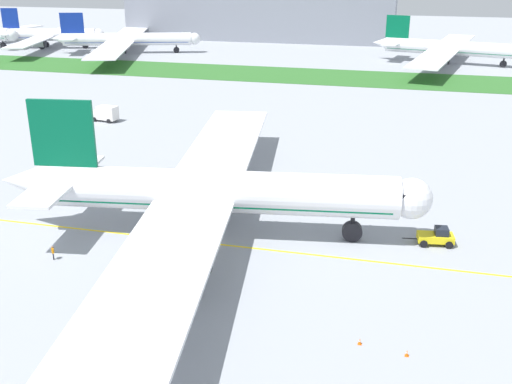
% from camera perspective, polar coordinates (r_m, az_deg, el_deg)
% --- Properties ---
extents(ground_plane, '(600.00, 600.00, 0.00)m').
position_cam_1_polar(ground_plane, '(74.66, -4.83, -4.66)').
color(ground_plane, '#9399A0').
rests_on(ground_plane, ground).
extents(apron_taxi_line, '(280.00, 0.36, 0.01)m').
position_cam_1_polar(apron_taxi_line, '(74.61, -4.84, -4.67)').
color(apron_taxi_line, yellow).
rests_on(apron_taxi_line, ground).
extents(grass_median_strip, '(320.00, 24.00, 0.10)m').
position_cam_1_polar(grass_median_strip, '(176.76, 6.60, 10.50)').
color(grass_median_strip, '#2D6628').
rests_on(grass_median_strip, ground).
extents(airliner_foreground, '(52.29, 84.00, 16.45)m').
position_cam_1_polar(airliner_foreground, '(74.55, -4.37, 0.00)').
color(airliner_foreground, white).
rests_on(airliner_foreground, ground).
extents(pushback_tug, '(6.08, 2.89, 2.19)m').
position_cam_1_polar(pushback_tug, '(76.61, 16.30, -3.96)').
color(pushback_tug, yellow).
rests_on(pushback_tug, ground).
extents(ground_crew_wingwalker_port, '(0.46, 0.50, 1.67)m').
position_cam_1_polar(ground_crew_wingwalker_port, '(73.66, -18.22, -5.22)').
color(ground_crew_wingwalker_port, black).
rests_on(ground_crew_wingwalker_port, ground).
extents(ground_crew_marshaller_front, '(0.57, 0.27, 1.62)m').
position_cam_1_polar(ground_crew_marshaller_front, '(62.25, -7.53, -9.38)').
color(ground_crew_marshaller_front, black).
rests_on(ground_crew_marshaller_front, ground).
extents(ground_crew_wingwalker_starboard, '(0.48, 0.46, 1.63)m').
position_cam_1_polar(ground_crew_wingwalker_starboard, '(60.56, -8.55, -10.38)').
color(ground_crew_wingwalker_starboard, black).
rests_on(ground_crew_wingwalker_starboard, ground).
extents(traffic_cone_near_nose, '(0.36, 0.36, 0.58)m').
position_cam_1_polar(traffic_cone_near_nose, '(56.50, 13.74, -14.23)').
color(traffic_cone_near_nose, '#F2590C').
rests_on(traffic_cone_near_nose, ground).
extents(traffic_cone_starboard_wing, '(0.36, 0.36, 0.58)m').
position_cam_1_polar(traffic_cone_starboard_wing, '(57.13, 9.55, -13.43)').
color(traffic_cone_starboard_wing, '#F2590C').
rests_on(traffic_cone_starboard_wing, ground).
extents(service_truck_baggage_loader, '(5.64, 3.36, 3.19)m').
position_cam_1_polar(service_truck_baggage_loader, '(131.54, -13.69, 7.07)').
color(service_truck_baggage_loader, white).
rests_on(service_truck_baggage_loader, ground).
extents(parked_airliner_far_centre, '(39.84, 63.33, 14.06)m').
position_cam_1_polar(parked_airliner_far_centre, '(241.61, -18.59, 13.57)').
color(parked_airliner_far_centre, white).
rests_on(parked_airliner_far_centre, ground).
extents(parked_airliner_far_right, '(49.40, 81.94, 13.56)m').
position_cam_1_polar(parked_airliner_far_right, '(222.99, -12.01, 13.59)').
color(parked_airliner_far_right, white).
rests_on(parked_airliner_far_right, ground).
extents(parked_airliner_far_outer, '(48.08, 78.38, 14.02)m').
position_cam_1_polar(parked_airliner_far_outer, '(205.71, 17.34, 12.54)').
color(parked_airliner_far_outer, white).
rests_on(parked_airliner_far_outer, ground).
extents(terminal_building, '(105.80, 20.00, 18.00)m').
position_cam_1_polar(terminal_building, '(254.30, 0.29, 15.92)').
color(terminal_building, gray).
rests_on(terminal_building, ground).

